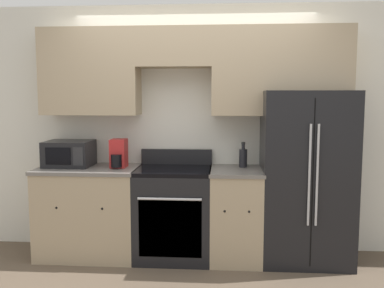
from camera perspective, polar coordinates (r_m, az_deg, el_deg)
The scene contains 9 objects.
ground_plane at distance 4.26m, azimuth -0.33°, elevation -16.38°, with size 12.00×12.00×0.00m, color brown.
wall_back at distance 4.51m, azimuth 0.40°, elevation 5.04°, with size 8.00×0.39×2.60m.
lower_cabinets_left at distance 4.60m, azimuth -13.50°, elevation -8.72°, with size 1.02×0.64×0.92m.
lower_cabinets_right at distance 4.39m, azimuth 5.86°, elevation -9.31°, with size 0.53×0.64×0.92m.
oven_range at distance 4.42m, azimuth -2.44°, elevation -9.13°, with size 0.76×0.65×1.08m.
refrigerator at distance 4.42m, azimuth 14.87°, elevation -4.23°, with size 0.87×0.75×1.70m.
microwave at distance 4.62m, azimuth -16.05°, elevation -1.22°, with size 0.47×0.40×0.26m.
bottle at distance 4.41m, azimuth 6.83°, elevation -1.78°, with size 0.08×0.08×0.26m.
electric_kettle at distance 4.43m, azimuth -9.79°, elevation -1.37°, with size 0.16×0.25×0.29m.
Camera 1 is at (0.32, -3.91, 1.66)m, focal length 40.00 mm.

